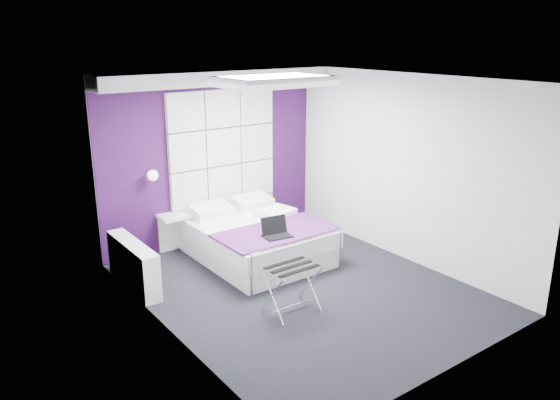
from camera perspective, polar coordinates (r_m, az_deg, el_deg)
name	(u,v)px	position (r m, az deg, el deg)	size (l,w,h in m)	color
floor	(302,288)	(7.01, 2.33, -9.20)	(4.40, 4.40, 0.00)	black
ceiling	(305,79)	(6.31, 2.62, 12.51)	(4.40, 4.40, 0.00)	white
wall_back	(213,158)	(8.32, -7.05, 4.42)	(3.60, 3.60, 0.00)	silver
wall_left	(164,218)	(5.64, -11.98, -1.90)	(4.40, 4.40, 0.00)	silver
wall_right	(405,169)	(7.76, 12.93, 3.20)	(4.40, 4.40, 0.00)	silver
accent_wall	(213,158)	(8.31, -7.02, 4.41)	(3.58, 0.02, 2.58)	#340E3F
soffit	(218,77)	(7.93, -6.46, 12.61)	(3.58, 0.50, 0.20)	white
headboard	(224,165)	(8.37, -5.92, 3.62)	(1.80, 0.08, 2.30)	silver
skylight	(274,80)	(6.79, -0.63, 12.42)	(1.36, 0.86, 0.12)	white
wall_lamp	(151,175)	(7.77, -13.28, 2.59)	(0.15, 0.15, 0.15)	white
radiator	(133,265)	(7.17, -15.07, -6.56)	(0.22, 1.20, 0.60)	white
bed	(256,239)	(7.81, -2.49, -4.07)	(1.61, 1.94, 0.68)	white
nightstand	(175,216)	(8.03, -10.91, -1.66)	(0.46, 0.36, 0.05)	white
luggage_rack	(292,289)	(6.36, 1.22, -9.24)	(0.57, 0.42, 0.56)	silver
laptop	(275,232)	(7.16, -0.52, -3.31)	(0.36, 0.26, 0.26)	black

